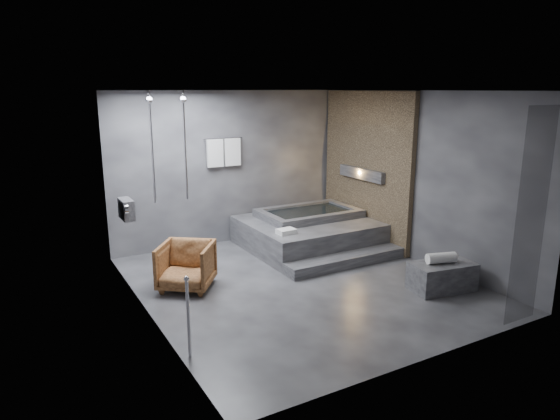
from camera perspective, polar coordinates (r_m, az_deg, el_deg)
room at (r=7.48m, az=4.07°, el=5.25°), size 5.00×5.04×2.82m
tub_deck at (r=9.14m, az=3.17°, el=-2.68°), size 2.20×2.00×0.50m
tub_step at (r=8.27m, az=7.58°, el=-5.74°), size 2.20×0.36×0.18m
concrete_bench at (r=7.59m, az=18.02°, el=-7.22°), size 0.97×0.64×0.40m
driftwood_chair at (r=7.36m, az=-10.67°, el=-6.30°), size 1.03×1.03×0.68m
rolled_towel at (r=7.49m, az=17.94°, el=-5.24°), size 0.45×0.27×0.15m
deck_towel at (r=8.22m, az=0.72°, el=-2.45°), size 0.31×0.23×0.08m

